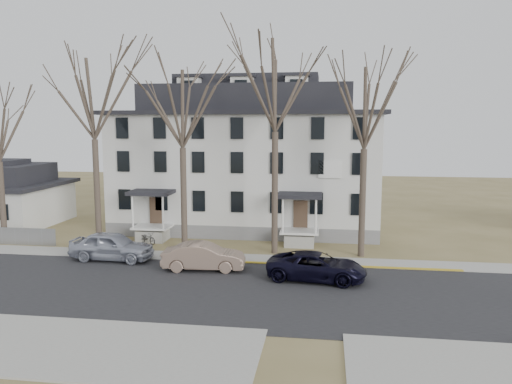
# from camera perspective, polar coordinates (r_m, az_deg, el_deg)

# --- Properties ---
(ground) EXTENTS (120.00, 120.00, 0.00)m
(ground) POSITION_cam_1_polar(r_m,az_deg,el_deg) (23.47, -2.91, -12.93)
(ground) COLOR olive
(ground) RESTS_ON ground
(main_road) EXTENTS (120.00, 10.00, 0.04)m
(main_road) POSITION_cam_1_polar(r_m,az_deg,el_deg) (25.32, -2.03, -11.35)
(main_road) COLOR #27272A
(main_road) RESTS_ON ground
(far_sidewalk) EXTENTS (120.00, 2.00, 0.08)m
(far_sidewalk) POSITION_cam_1_polar(r_m,az_deg,el_deg) (30.98, -0.08, -7.74)
(far_sidewalk) COLOR #A09F97
(far_sidewalk) RESTS_ON ground
(near_sidewalk_left) EXTENTS (20.00, 5.00, 0.08)m
(near_sidewalk_left) POSITION_cam_1_polar(r_m,az_deg,el_deg) (22.18, -27.18, -15.08)
(near_sidewalk_left) COLOR #A09F97
(near_sidewalk_left) RESTS_ON ground
(yellow_curb) EXTENTS (14.00, 0.25, 0.06)m
(yellow_curb) POSITION_cam_1_polar(r_m,az_deg,el_deg) (29.83, 9.33, -8.46)
(yellow_curb) COLOR gold
(yellow_curb) RESTS_ON ground
(boarding_house) EXTENTS (20.80, 12.36, 12.05)m
(boarding_house) POSITION_cam_1_polar(r_m,az_deg,el_deg) (40.09, -0.90, 3.62)
(boarding_house) COLOR slate
(boarding_house) RESTS_ON ground
(small_house) EXTENTS (8.70, 8.70, 5.00)m
(small_house) POSITION_cam_1_polar(r_m,az_deg,el_deg) (46.18, -26.64, -0.56)
(small_house) COLOR silver
(small_house) RESTS_ON ground
(tree_far_left) EXTENTS (8.40, 8.40, 13.72)m
(tree_far_left) POSITION_cam_1_polar(r_m,az_deg,el_deg) (34.90, -18.16, 10.77)
(tree_far_left) COLOR #473B31
(tree_far_left) RESTS_ON ground
(tree_mid_left) EXTENTS (7.80, 7.80, 12.74)m
(tree_mid_left) POSITION_cam_1_polar(r_m,az_deg,el_deg) (32.69, -8.47, 10.00)
(tree_mid_left) COLOR #473B31
(tree_mid_left) RESTS_ON ground
(tree_center) EXTENTS (9.00, 9.00, 14.70)m
(tree_center) POSITION_cam_1_polar(r_m,az_deg,el_deg) (31.63, 2.23, 12.84)
(tree_center) COLOR #473B31
(tree_center) RESTS_ON ground
(tree_mid_right) EXTENTS (7.80, 7.80, 12.74)m
(tree_mid_right) POSITION_cam_1_polar(r_m,az_deg,el_deg) (31.45, 12.39, 9.99)
(tree_mid_right) COLOR #473B31
(tree_mid_right) RESTS_ON ground
(car_silver) EXTENTS (5.16, 2.25, 1.73)m
(car_silver) POSITION_cam_1_polar(r_m,az_deg,el_deg) (31.87, -16.14, -6.01)
(car_silver) COLOR #A4A9B9
(car_silver) RESTS_ON ground
(car_tan) EXTENTS (4.79, 2.01, 1.54)m
(car_tan) POSITION_cam_1_polar(r_m,az_deg,el_deg) (28.79, -6.01, -7.41)
(car_tan) COLOR #866E5D
(car_tan) RESTS_ON ground
(car_navy) EXTENTS (5.52, 3.05, 1.46)m
(car_navy) POSITION_cam_1_polar(r_m,az_deg,el_deg) (27.05, 6.95, -8.51)
(car_navy) COLOR black
(car_navy) RESTS_ON ground
(bicycle_left) EXTENTS (1.63, 1.27, 0.83)m
(bicycle_left) POSITION_cam_1_polar(r_m,az_deg,el_deg) (35.50, -12.29, -5.22)
(bicycle_left) COLOR black
(bicycle_left) RESTS_ON ground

